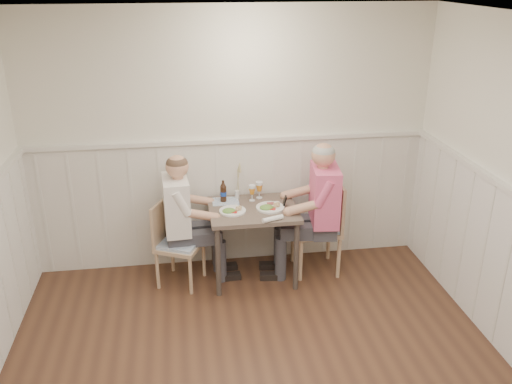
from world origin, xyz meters
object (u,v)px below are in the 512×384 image
dining_table (253,218)px  beer_bottle (223,192)px  chair_left (175,240)px  man_in_pink (319,221)px  chair_right (322,223)px  diner_cream (182,229)px  grass_vase (237,182)px

dining_table → beer_bottle: bearing=143.1°
chair_left → beer_bottle: size_ratio=3.81×
chair_left → man_in_pink: 1.42m
chair_right → man_in_pink: man_in_pink is taller
dining_table → beer_bottle: beer_bottle is taller
man_in_pink → beer_bottle: man_in_pink is taller
diner_cream → grass_vase: diner_cream is taller
diner_cream → grass_vase: 0.71m
man_in_pink → chair_right: bearing=53.9°
dining_table → man_in_pink: (0.65, -0.04, -0.05)m
beer_bottle → grass_vase: 0.17m
dining_table → man_in_pink: 0.65m
diner_cream → chair_left: bearing=-162.6°
beer_bottle → grass_vase: size_ratio=0.56×
chair_right → grass_vase: (-0.83, 0.23, 0.41)m
beer_bottle → dining_table: bearing=-36.9°
dining_table → beer_bottle: size_ratio=3.79×
chair_right → beer_bottle: bearing=170.5°
beer_bottle → diner_cream: bearing=-158.7°
beer_bottle → grass_vase: grass_vase is taller
chair_right → beer_bottle: 1.04m
chair_right → beer_bottle: size_ratio=4.30×
dining_table → chair_right: size_ratio=0.88×
dining_table → diner_cream: bearing=177.1°
beer_bottle → grass_vase: (0.14, 0.06, 0.08)m
chair_right → grass_vase: grass_vase is taller
diner_cream → man_in_pink: bearing=-3.3°
chair_right → chair_left: 1.47m
beer_bottle → chair_right: bearing=-9.5°
dining_table → chair_left: chair_left is taller
man_in_pink → diner_cream: bearing=176.7°
dining_table → grass_vase: grass_vase is taller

